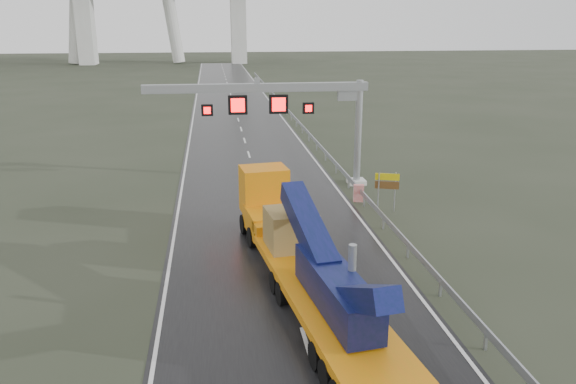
{
  "coord_description": "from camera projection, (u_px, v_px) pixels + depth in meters",
  "views": [
    {
      "loc": [
        -2.99,
        -19.0,
        10.92
      ],
      "look_at": [
        0.43,
        6.19,
        3.2
      ],
      "focal_mm": 35.0,
      "sensor_mm": 36.0,
      "label": 1
    }
  ],
  "objects": [
    {
      "name": "guardrail",
      "position": [
        315.0,
        140.0,
        50.6
      ],
      "size": [
        0.2,
        140.0,
        1.4
      ],
      "primitive_type": null,
      "color": "#93979C",
      "rests_on": "ground"
    },
    {
      "name": "sign_gantry",
      "position": [
        289.0,
        105.0,
        37.27
      ],
      "size": [
        14.9,
        1.2,
        7.42
      ],
      "color": "silver",
      "rests_on": "ground"
    },
    {
      "name": "striped_barrier",
      "position": [
        359.0,
        193.0,
        35.46
      ],
      "size": [
        0.71,
        0.48,
        1.1
      ],
      "primitive_type": "cube",
      "rotation": [
        0.0,
        0.0,
        -0.21
      ],
      "color": "red",
      "rests_on": "ground"
    },
    {
      "name": "ground",
      "position": [
        299.0,
        318.0,
        21.57
      ],
      "size": [
        400.0,
        400.0,
        0.0
      ],
      "primitive_type": "plane",
      "color": "#2B3122",
      "rests_on": "ground"
    },
    {
      "name": "road",
      "position": [
        241.0,
        129.0,
        59.49
      ],
      "size": [
        11.0,
        200.0,
        0.02
      ],
      "primitive_type": "cube",
      "color": "black",
      "rests_on": "ground"
    },
    {
      "name": "exit_sign_pair",
      "position": [
        387.0,
        185.0,
        33.15
      ],
      "size": [
        1.37,
        0.49,
        2.43
      ],
      "rotation": [
        0.0,
        0.0,
        -0.31
      ],
      "color": "#979B9F",
      "rests_on": "ground"
    },
    {
      "name": "heavy_haul_truck",
      "position": [
        298.0,
        246.0,
        24.19
      ],
      "size": [
        4.97,
        18.44,
        4.29
      ],
      "rotation": [
        0.0,
        0.0,
        0.13
      ],
      "color": "#C47C0A",
      "rests_on": "ground"
    }
  ]
}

